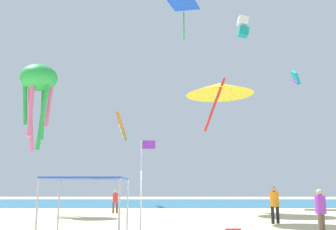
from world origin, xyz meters
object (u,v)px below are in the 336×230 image
object	(u,v)px
canopy_tent	(87,180)
kite_octopus_green	(38,82)
kite_parafoil_teal	(295,77)
person_near_tent	(115,200)
kite_parafoil_orange	(121,127)
kite_delta_yellow	(219,89)
person_central	(320,208)
kite_box_white	(242,27)
kite_diamond_blue	(183,6)
person_leftmost	(274,202)
banner_flag	(142,177)

from	to	relation	value
canopy_tent	kite_octopus_green	bearing A→B (deg)	118.57
kite_parafoil_teal	person_near_tent	bearing A→B (deg)	-48.07
kite_parafoil_orange	kite_parafoil_teal	bearing A→B (deg)	-89.53
kite_delta_yellow	kite_parafoil_teal	distance (m)	14.50
canopy_tent	kite_parafoil_orange	size ratio (longest dim) A/B	0.72
person_central	person_near_tent	bearing A→B (deg)	78.31
kite_octopus_green	kite_parafoil_teal	distance (m)	25.20
kite_parafoil_orange	kite_box_white	world-z (taller)	kite_box_white
canopy_tent	person_central	size ratio (longest dim) A/B	1.71
kite_parafoil_orange	kite_diamond_blue	size ratio (longest dim) A/B	1.05
kite_delta_yellow	kite_box_white	xyz separation A→B (m)	(3.29, 6.92, 7.77)
person_leftmost	banner_flag	world-z (taller)	banner_flag
kite_diamond_blue	kite_octopus_green	xyz separation A→B (m)	(-10.78, -12.36, -11.68)
canopy_tent	kite_delta_yellow	xyz separation A→B (m)	(6.99, 11.91, 6.75)
canopy_tent	kite_parafoil_orange	bearing A→B (deg)	93.60
person_leftmost	kite_parafoil_teal	world-z (taller)	kite_parafoil_teal
kite_parafoil_teal	kite_box_white	bearing A→B (deg)	-46.85
banner_flag	kite_octopus_green	size ratio (longest dim) A/B	0.62
person_near_tent	banner_flag	size ratio (longest dim) A/B	0.43
kite_diamond_blue	kite_octopus_green	size ratio (longest dim) A/B	0.67
kite_parafoil_orange	kite_parafoil_teal	size ratio (longest dim) A/B	1.09
canopy_tent	person_leftmost	bearing A→B (deg)	28.41
banner_flag	kite_delta_yellow	xyz separation A→B (m)	(4.80, 11.49, 6.61)
canopy_tent	kite_delta_yellow	size ratio (longest dim) A/B	0.49
person_central	kite_delta_yellow	world-z (taller)	kite_delta_yellow
kite_box_white	kite_parafoil_teal	bearing A→B (deg)	118.80
person_leftmost	kite_diamond_blue	xyz separation A→B (m)	(-3.81, 18.42, 19.66)
kite_box_white	person_near_tent	bearing A→B (deg)	-63.11
kite_delta_yellow	kite_box_white	distance (m)	10.91
kite_octopus_green	person_leftmost	bearing A→B (deg)	139.45
person_near_tent	banner_flag	xyz separation A→B (m)	(2.72, -12.23, 1.31)
kite_parafoil_orange	kite_octopus_green	bearing A→B (deg)	164.16
kite_box_white	kite_parafoil_teal	size ratio (longest dim) A/B	0.52
person_leftmost	banner_flag	bearing A→B (deg)	5.75
kite_box_white	kite_octopus_green	bearing A→B (deg)	-66.39
person_near_tent	person_central	bearing A→B (deg)	-89.40
kite_delta_yellow	kite_diamond_blue	distance (m)	16.50
kite_box_white	kite_diamond_blue	xyz separation A→B (m)	(-5.37, 4.32, 4.13)
canopy_tent	person_near_tent	size ratio (longest dim) A/B	1.88
person_near_tent	kite_delta_yellow	bearing A→B (deg)	-42.90
person_central	banner_flag	size ratio (longest dim) A/B	0.47
person_near_tent	kite_diamond_blue	xyz separation A→B (m)	(5.44, 10.50, 19.82)
canopy_tent	kite_box_white	size ratio (longest dim) A/B	1.51
kite_box_white	kite_parafoil_teal	world-z (taller)	kite_box_white
banner_flag	kite_parafoil_orange	bearing A→B (deg)	99.08
person_near_tent	kite_diamond_blue	distance (m)	23.08
kite_diamond_blue	kite_octopus_green	world-z (taller)	kite_diamond_blue
banner_flag	person_central	bearing A→B (deg)	-3.03
person_near_tent	kite_parafoil_teal	xyz separation A→B (m)	(16.68, 9.80, 11.80)
kite_box_white	kite_octopus_green	size ratio (longest dim) A/B	0.33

